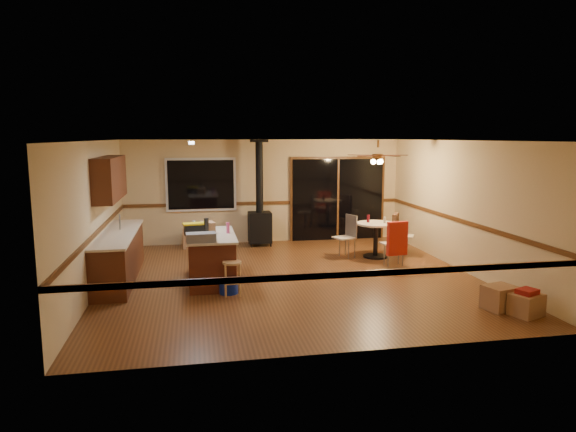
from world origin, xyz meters
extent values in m
plane|color=brown|center=(0.00, 0.00, 0.00)|extent=(7.00, 7.00, 0.00)
plane|color=silver|center=(0.00, 0.00, 2.60)|extent=(7.00, 7.00, 0.00)
plane|color=#D0B683|center=(0.00, 3.50, 1.30)|extent=(7.00, 0.00, 7.00)
plane|color=#D0B683|center=(0.00, -3.50, 1.30)|extent=(7.00, 0.00, 7.00)
plane|color=#D0B683|center=(-3.50, 0.00, 1.30)|extent=(0.00, 7.00, 7.00)
plane|color=#D0B683|center=(3.50, 0.00, 1.30)|extent=(0.00, 7.00, 7.00)
cube|color=black|center=(-1.60, 3.45, 1.50)|extent=(1.72, 0.10, 1.32)
cube|color=black|center=(1.90, 3.45, 1.05)|extent=(2.52, 0.10, 2.10)
cube|color=#4D2413|center=(-3.20, 0.50, 0.43)|extent=(0.60, 3.00, 0.86)
cube|color=beige|center=(-3.20, 0.50, 0.88)|extent=(0.64, 3.04, 0.04)
cube|color=#4D2413|center=(-3.33, 0.70, 1.90)|extent=(0.35, 2.00, 0.80)
cube|color=#522114|center=(-1.50, 0.00, 0.43)|extent=(0.80, 1.60, 0.86)
cube|color=beige|center=(-1.50, 0.00, 0.88)|extent=(0.88, 1.68, 0.04)
cube|color=black|center=(-0.20, 3.05, 0.46)|extent=(0.55, 0.50, 0.75)
cylinder|color=black|center=(-0.20, 3.05, 1.71)|extent=(0.18, 0.18, 1.77)
cylinder|color=brown|center=(2.18, 1.32, 2.25)|extent=(0.24, 0.24, 0.10)
cylinder|color=brown|center=(2.18, 1.32, 2.52)|extent=(0.05, 0.05, 0.16)
sphere|color=#FFD88C|center=(2.18, 1.32, 2.13)|extent=(0.16, 0.16, 0.16)
cube|color=white|center=(-1.80, 0.30, 2.56)|extent=(0.10, 1.20, 0.04)
cube|color=slate|center=(-1.69, -0.68, 0.98)|extent=(0.51, 0.31, 0.16)
cube|color=black|center=(-1.80, -0.02, 1.00)|extent=(0.37, 0.23, 0.19)
cube|color=gold|center=(-1.80, -0.02, 1.11)|extent=(0.42, 0.26, 0.03)
cube|color=#9B6B44|center=(-1.55, 0.15, 1.00)|extent=(0.29, 0.35, 0.21)
cylinder|color=black|center=(-1.58, -0.08, 1.06)|extent=(0.11, 0.11, 0.31)
cylinder|color=#D84C8C|center=(-1.18, 0.03, 1.00)|extent=(0.08, 0.08, 0.20)
cylinder|color=white|center=(-1.80, 0.59, 0.98)|extent=(0.06, 0.06, 0.16)
cylinder|color=tan|center=(-1.18, -0.88, 0.29)|extent=(0.39, 0.39, 0.59)
cylinder|color=#0B22A2|center=(-1.24, -0.77, 0.14)|extent=(0.41, 0.41, 0.27)
cylinder|color=black|center=(2.18, 1.32, 0.02)|extent=(0.54, 0.54, 0.04)
cylinder|color=black|center=(2.18, 1.32, 0.39)|extent=(0.10, 0.10, 0.70)
cylinder|color=beige|center=(2.18, 1.32, 0.76)|extent=(0.86, 0.86, 0.04)
cylinder|color=#590C14|center=(2.03, 1.42, 0.86)|extent=(0.08, 0.08, 0.17)
cylinder|color=beige|center=(2.36, 1.27, 0.85)|extent=(0.07, 0.07, 0.13)
cube|color=#C0AE8F|center=(1.48, 1.42, 0.45)|extent=(0.51, 0.51, 0.03)
cube|color=slate|center=(1.66, 1.48, 0.70)|extent=(0.16, 0.39, 0.50)
cube|color=#C0AE8F|center=(2.28, 0.62, 0.45)|extent=(0.45, 0.45, 0.03)
cube|color=slate|center=(2.30, 0.43, 0.70)|extent=(0.40, 0.08, 0.50)
cube|color=red|center=(2.31, 0.41, 0.60)|extent=(0.45, 0.16, 0.70)
cube|color=#C0AE8F|center=(2.88, 1.37, 0.45)|extent=(0.55, 0.55, 0.03)
cube|color=slate|center=(2.71, 1.46, 0.70)|extent=(0.22, 0.36, 0.50)
cube|color=#402718|center=(2.69, 1.47, 0.60)|extent=(0.30, 0.43, 0.70)
cube|color=#9B6B44|center=(-1.81, 3.10, 0.21)|extent=(0.53, 0.43, 0.42)
cube|color=#9B6B44|center=(3.10, -2.70, 0.17)|extent=(0.55, 0.51, 0.33)
cube|color=#9B6B44|center=(2.87, -2.37, 0.19)|extent=(0.55, 0.50, 0.37)
cube|color=maroon|center=(3.10, -2.70, 0.37)|extent=(0.35, 0.33, 0.08)
camera|label=1|loc=(-1.79, -9.35, 2.67)|focal=32.00mm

